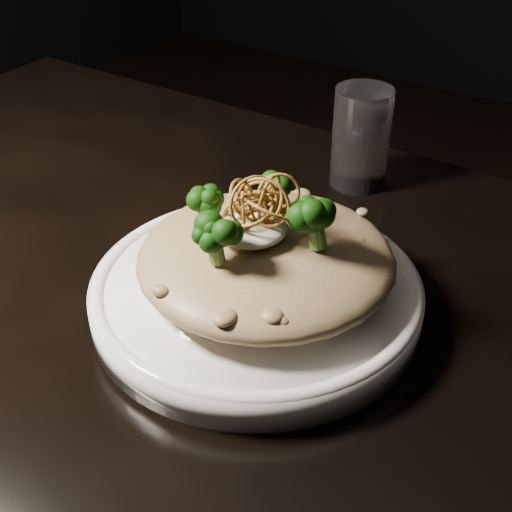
% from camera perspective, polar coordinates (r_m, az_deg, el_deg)
% --- Properties ---
extents(table, '(1.10, 0.80, 0.75)m').
position_cam_1_polar(table, '(0.67, -8.18, -9.66)').
color(table, black).
rests_on(table, ground).
extents(plate, '(0.28, 0.28, 0.03)m').
position_cam_1_polar(plate, '(0.60, 0.00, -3.19)').
color(plate, white).
rests_on(plate, table).
extents(risotto, '(0.21, 0.21, 0.05)m').
position_cam_1_polar(risotto, '(0.58, 0.81, -0.15)').
color(risotto, brown).
rests_on(risotto, plate).
extents(broccoli, '(0.11, 0.11, 0.04)m').
position_cam_1_polar(broccoli, '(0.55, 0.30, 3.26)').
color(broccoli, black).
rests_on(broccoli, risotto).
extents(cheese, '(0.06, 0.06, 0.02)m').
position_cam_1_polar(cheese, '(0.56, -0.44, 2.27)').
color(cheese, white).
rests_on(cheese, risotto).
extents(shallots, '(0.06, 0.06, 0.04)m').
position_cam_1_polar(shallots, '(0.55, 0.43, 4.84)').
color(shallots, brown).
rests_on(shallots, cheese).
extents(drinking_glass, '(0.08, 0.08, 0.11)m').
position_cam_1_polar(drinking_glass, '(0.78, 8.39, 9.34)').
color(drinking_glass, white).
rests_on(drinking_glass, table).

